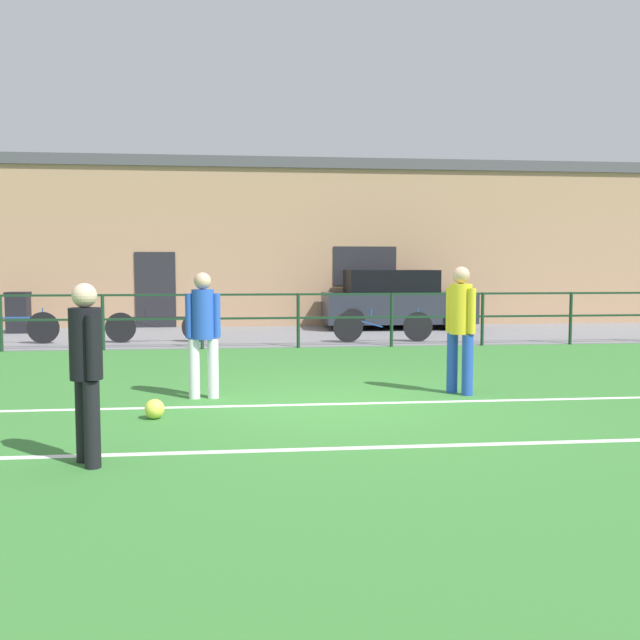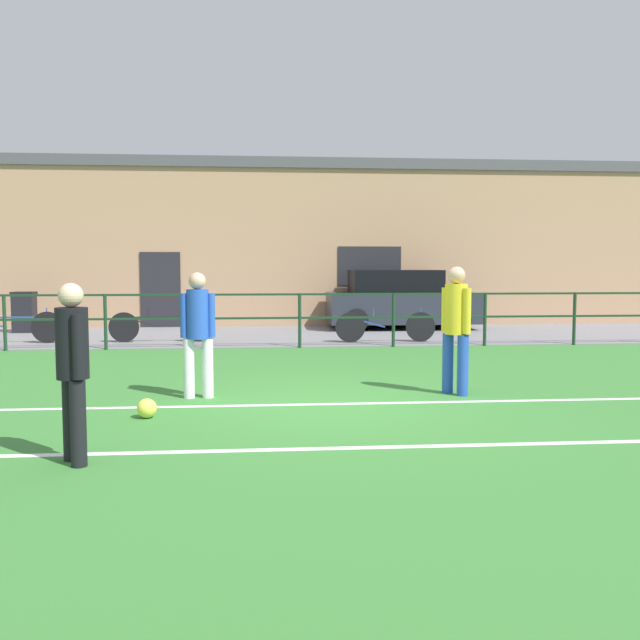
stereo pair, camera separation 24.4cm
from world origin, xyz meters
TOP-DOWN VIEW (x-y plane):
  - ground at (0.00, 0.00)m, footprint 60.00×44.00m
  - field_line_touchline at (0.00, 0.04)m, footprint 36.00×0.11m
  - field_line_hash at (0.00, -2.05)m, footprint 36.00×0.11m
  - pavement_strip at (0.00, 8.50)m, footprint 48.00×5.00m
  - perimeter_fence at (0.00, 6.00)m, footprint 36.07×0.07m
  - clubhouse_facade at (-0.00, 12.20)m, footprint 28.00×2.56m
  - player_goalkeeper at (-2.46, -2.34)m, footprint 0.28×0.39m
  - player_striker at (1.78, 0.55)m, footprint 0.31×0.41m
  - player_winger at (-1.64, 0.61)m, footprint 0.45×0.29m
  - soccer_ball_match at (-2.13, -0.56)m, footprint 0.22×0.22m
  - parked_car_red at (2.96, 9.98)m, footprint 4.00×1.82m
  - bicycle_parked_0 at (1.96, 6.75)m, footprint 2.26×0.04m
  - bicycle_parked_2 at (-3.04, 7.20)m, footprint 2.34×0.04m
  - bicycle_parked_4 at (-6.38, 7.20)m, footprint 2.40×0.04m
  - trash_bin_0 at (-6.85, 9.76)m, footprint 0.55×0.47m

SIDE VIEW (x-z plane):
  - ground at x=0.00m, z-range -0.04..0.00m
  - field_line_touchline at x=0.00m, z-range 0.00..0.00m
  - field_line_hash at x=0.00m, z-range 0.00..0.00m
  - pavement_strip at x=0.00m, z-range 0.00..0.02m
  - soccer_ball_match at x=-2.13m, z-range 0.00..0.22m
  - bicycle_parked_0 at x=1.96m, z-range -0.01..0.75m
  - bicycle_parked_2 at x=-3.04m, z-range -0.01..0.75m
  - bicycle_parked_4 at x=-6.38m, z-range -0.01..0.77m
  - trash_bin_0 at x=-6.85m, z-range 0.02..1.07m
  - perimeter_fence at x=0.00m, z-range 0.17..1.32m
  - parked_car_red at x=2.96m, z-range -0.02..1.56m
  - player_goalkeeper at x=-2.46m, z-range 0.11..1.69m
  - player_winger at x=-1.64m, z-range 0.11..1.76m
  - player_striker at x=1.78m, z-range 0.12..1.84m
  - clubhouse_facade at x=0.00m, z-range 0.01..4.75m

